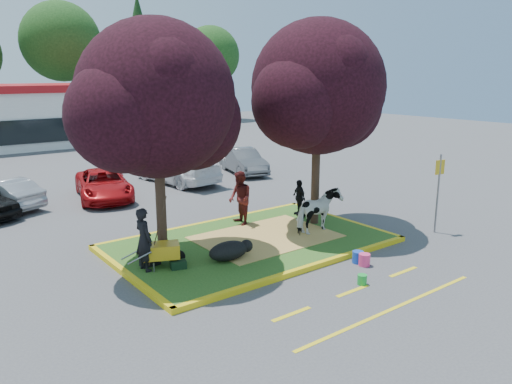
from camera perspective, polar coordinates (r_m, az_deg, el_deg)
ground at (r=15.59m, az=-0.60°, el=-6.11°), size 90.00×90.00×0.00m
median_island at (r=15.57m, az=-0.60°, el=-5.85°), size 8.00×5.00×0.15m
curb_near at (r=13.72m, az=5.93°, el=-8.66°), size 8.30×0.16×0.15m
curb_far at (r=17.60m, az=-5.63°, el=-3.61°), size 8.30×0.16×0.15m
curb_left at (r=13.69m, az=-14.60°, el=-9.08°), size 0.16×5.30×0.15m
curb_right at (r=18.18m, az=9.79°, el=-3.19°), size 0.16×5.30×0.15m
straw_bedding at (r=15.89m, az=1.14°, el=-5.14°), size 4.20×3.00×0.01m
tree_purple_left at (r=13.59m, az=-11.20°, el=9.57°), size 5.06×4.20×6.51m
tree_purple_right at (r=16.75m, az=7.18°, el=11.09°), size 5.30×4.40×6.82m
fire_lane_stripe_a at (r=11.43m, az=4.08°, el=-13.75°), size 1.10×0.12×0.01m
fire_lane_stripe_b at (r=12.72m, az=11.00°, el=-11.04°), size 1.10×0.12×0.01m
fire_lane_stripe_c at (r=14.17m, az=16.48°, el=-8.74°), size 1.10×0.12×0.01m
fire_lane_long at (r=12.04m, az=15.35°, el=-12.75°), size 6.00×0.10×0.01m
retail_building at (r=41.31m, az=-22.31°, el=8.34°), size 20.40×8.40×4.40m
treeline at (r=50.46m, az=-26.77°, el=14.92°), size 46.58×7.80×14.63m
cow at (r=16.26m, az=7.18°, el=-2.20°), size 1.77×0.96×1.43m
calf at (r=13.95m, az=-3.16°, el=-6.73°), size 1.29×0.85×0.52m
handler at (r=13.37m, az=-12.69°, el=-5.31°), size 0.45×0.65×1.69m
visitor_a at (r=16.95m, az=-1.83°, el=-0.73°), size 0.86×1.01×1.84m
visitor_b at (r=18.25m, az=4.94°, el=-0.61°), size 0.47×0.81×1.30m
wheelbarrow at (r=13.63m, az=-10.73°, el=-6.63°), size 1.70×0.91×0.65m
gear_bag_dark at (r=13.90m, az=-12.02°, el=-7.68°), size 0.53×0.31×0.26m
gear_bag_green at (r=13.55m, az=-8.87°, el=-8.20°), size 0.46×0.36×0.22m
sign_post at (r=17.46m, az=20.14°, el=0.81°), size 0.37×0.10×2.65m
bucket_green at (r=13.08m, az=12.03°, el=-9.77°), size 0.32×0.32×0.26m
bucket_pink at (r=14.28m, az=12.28°, el=-7.58°), size 0.38×0.38×0.34m
bucket_blue at (r=14.45m, az=11.56°, el=-7.30°), size 0.40×0.40×0.34m
car_silver at (r=21.97m, az=-26.78°, el=-0.16°), size 2.46×3.84×1.19m
car_red at (r=22.08m, az=-17.02°, el=0.82°), size 3.05×4.81×1.24m
car_white at (r=24.56m, az=-8.90°, el=2.79°), size 2.63×5.34×1.49m
car_grey at (r=26.58m, az=-1.47°, el=3.57°), size 2.32×4.23×1.32m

